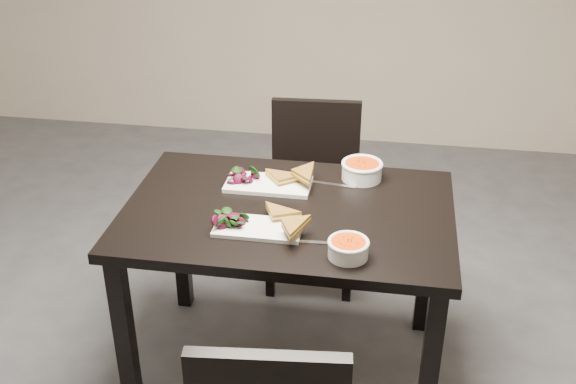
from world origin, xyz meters
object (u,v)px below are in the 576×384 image
object	(u,v)px
table	(288,232)
chair_far	(314,181)
soup_bowl_near	(348,248)
plate_far	(268,184)
plate_near	(258,228)
soup_bowl_far	(362,169)

from	to	relation	value
table	chair_far	xyz separation A→B (m)	(0.00, 0.73, -0.17)
soup_bowl_near	plate_far	size ratio (longest dim) A/B	0.42
table	plate_near	bearing A→B (deg)	-115.99
plate_near	soup_bowl_near	bearing A→B (deg)	-19.79
chair_far	soup_bowl_near	distance (m)	1.08
plate_far	soup_bowl_far	world-z (taller)	soup_bowl_far
plate_near	soup_bowl_far	bearing A→B (deg)	53.66
table	plate_far	world-z (taller)	plate_far
plate_far	table	bearing A→B (deg)	-57.24
plate_near	soup_bowl_near	xyz separation A→B (m)	(0.32, -0.12, 0.03)
soup_bowl_far	soup_bowl_near	bearing A→B (deg)	-90.58
plate_near	soup_bowl_near	world-z (taller)	soup_bowl_near
soup_bowl_near	plate_far	xyz separation A→B (m)	(-0.35, 0.44, -0.03)
chair_far	plate_near	distance (m)	0.94
chair_far	plate_far	bearing A→B (deg)	-104.07
soup_bowl_near	table	bearing A→B (deg)	131.30
table	soup_bowl_far	size ratio (longest dim) A/B	7.35
plate_near	soup_bowl_far	size ratio (longest dim) A/B	1.85
plate_near	plate_far	size ratio (longest dim) A/B	0.92
plate_near	soup_bowl_far	distance (m)	0.55
plate_far	soup_bowl_far	bearing A→B (deg)	19.19
chair_far	soup_bowl_far	size ratio (longest dim) A/B	5.20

